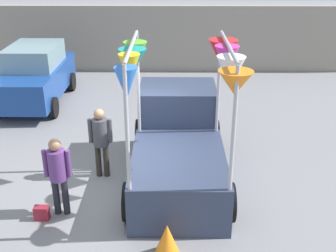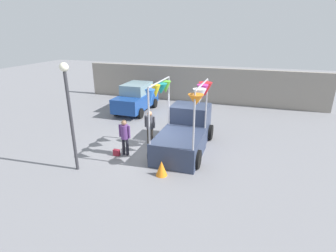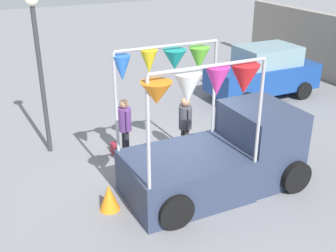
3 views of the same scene
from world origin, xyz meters
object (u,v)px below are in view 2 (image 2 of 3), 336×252
parked_car (136,98)px  person_customer (125,134)px  person_vendor (150,124)px  folded_kite_bundle_tangerine (162,168)px  handbag (117,153)px  street_lamp (69,104)px  vendor_truck (185,129)px

parked_car → person_customer: (2.27, -6.15, 0.04)m
parked_car → person_customer: 6.56m
person_vendor → folded_kite_bundle_tangerine: (1.50, -2.61, -0.69)m
handbag → folded_kite_bundle_tangerine: folded_kite_bundle_tangerine is taller
parked_car → street_lamp: street_lamp is taller
vendor_truck → street_lamp: street_lamp is taller
person_customer → parked_car: bearing=110.2°
handbag → person_customer: bearing=29.7°
person_customer → folded_kite_bundle_tangerine: size_ratio=2.72×
vendor_truck → folded_kite_bundle_tangerine: size_ratio=6.93×
vendor_truck → parked_car: (-4.58, 4.62, 0.01)m
person_customer → person_vendor: size_ratio=0.99×
parked_car → folded_kite_bundle_tangerine: (4.36, -7.31, -0.64)m
person_vendor → handbag: size_ratio=5.87×
handbag → parked_car: bearing=106.8°
parked_car → vendor_truck: bearing=-45.2°
handbag → street_lamp: (-0.90, -1.55, 2.56)m
person_customer → folded_kite_bundle_tangerine: 2.48m
vendor_truck → parked_car: 6.50m
street_lamp → person_customer: bearing=54.6°
folded_kite_bundle_tangerine → person_vendor: bearing=119.9°
person_vendor → street_lamp: 4.07m
handbag → vendor_truck: bearing=33.1°
vendor_truck → person_vendor: (-1.73, -0.08, 0.05)m
person_customer → folded_kite_bundle_tangerine: bearing=-29.0°
vendor_truck → handbag: 3.28m
person_vendor → folded_kite_bundle_tangerine: bearing=-60.1°
parked_car → person_customer: bearing=-69.8°
parked_car → folded_kite_bundle_tangerine: parked_car is taller
handbag → folded_kite_bundle_tangerine: (2.44, -0.96, 0.16)m
person_customer → person_vendor: 1.57m
person_vendor → street_lamp: bearing=-119.8°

